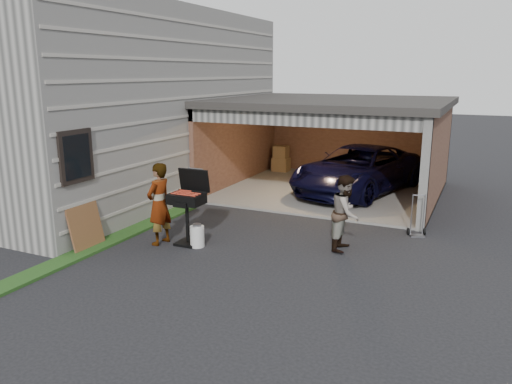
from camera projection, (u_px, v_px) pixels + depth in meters
ground at (202, 254)px, 10.38m from camera, size 80.00×80.00×0.00m
house at (102, 102)px, 15.73m from camera, size 7.00×11.00×5.50m
groundcover_strip at (85, 252)px, 10.42m from camera, size 0.50×8.00×0.06m
garage at (334, 132)px, 15.61m from camera, size 6.80×6.30×2.90m
minivan at (358, 171)px, 15.35m from camera, size 3.56×5.52×1.42m
woman at (159, 204)px, 10.80m from camera, size 0.49×0.70×1.81m
man at (346, 213)px, 10.47m from camera, size 0.62×0.79×1.62m
bbq_grill at (188, 201)px, 10.78m from camera, size 0.73×0.64×1.63m
propane_tank at (197, 236)px, 10.77m from camera, size 0.36×0.36×0.46m
plywood_panel at (86, 227)px, 10.58m from camera, size 0.24×0.87×0.96m
hand_truck at (417, 228)px, 11.50m from camera, size 0.44×0.40×0.98m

